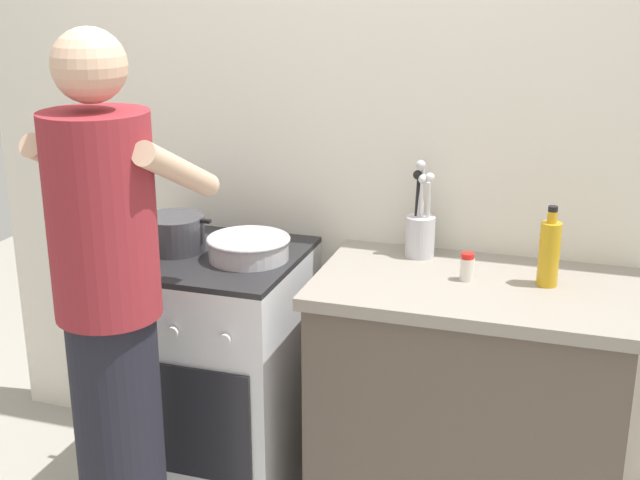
% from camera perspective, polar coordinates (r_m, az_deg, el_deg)
% --- Properties ---
extents(back_wall, '(3.20, 0.10, 2.50)m').
position_cam_1_polar(back_wall, '(3.00, 4.98, 6.43)').
color(back_wall, silver).
rests_on(back_wall, ground).
extents(countertop, '(1.00, 0.60, 0.90)m').
position_cam_1_polar(countertop, '(2.89, 9.84, -11.14)').
color(countertop, brown).
rests_on(countertop, ground).
extents(stove_range, '(0.60, 0.62, 0.90)m').
position_cam_1_polar(stove_range, '(3.12, -6.95, -8.80)').
color(stove_range, silver).
rests_on(stove_range, ground).
extents(pot, '(0.28, 0.21, 0.12)m').
position_cam_1_polar(pot, '(2.98, -9.76, 0.45)').
color(pot, '#38383D').
rests_on(pot, stove_range).
extents(mixing_bowl, '(0.28, 0.28, 0.08)m').
position_cam_1_polar(mixing_bowl, '(2.87, -4.81, -0.46)').
color(mixing_bowl, '#B7B7BC').
rests_on(mixing_bowl, stove_range).
extents(utensil_crock, '(0.10, 0.10, 0.33)m').
position_cam_1_polar(utensil_crock, '(2.89, 6.75, 0.70)').
color(utensil_crock, silver).
rests_on(utensil_crock, countertop).
extents(spice_bottle, '(0.04, 0.04, 0.09)m').
position_cam_1_polar(spice_bottle, '(2.71, 9.84, -1.80)').
color(spice_bottle, silver).
rests_on(spice_bottle, countertop).
extents(oil_bottle, '(0.06, 0.06, 0.25)m').
position_cam_1_polar(oil_bottle, '(2.70, 15.12, -0.80)').
color(oil_bottle, gold).
rests_on(oil_bottle, countertop).
extents(person, '(0.41, 0.50, 1.70)m').
position_cam_1_polar(person, '(2.52, -13.80, -5.65)').
color(person, black).
rests_on(person, ground).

